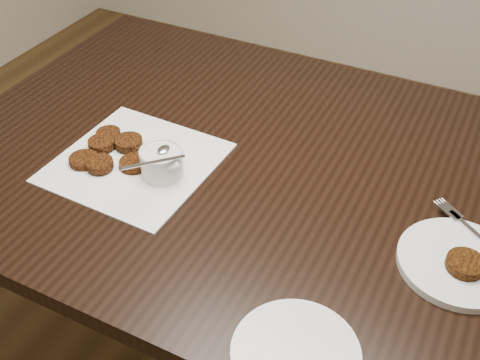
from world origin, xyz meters
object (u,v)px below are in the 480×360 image
plate_with_patty (459,259)px  plate_empty (296,354)px  napkin (136,162)px  sauce_ramekin (160,150)px  table (277,284)px

plate_with_patty → plate_empty: plate_with_patty is taller
napkin → plate_empty: (0.49, -0.29, 0.00)m
napkin → sauce_ramekin: sauce_ramekin is taller
table → napkin: (-0.30, -0.12, 0.38)m
table → sauce_ramekin: (-0.22, -0.13, 0.44)m
napkin → plate_with_patty: 0.68m
table → napkin: napkin is taller
napkin → sauce_ramekin: bearing=-6.3°
sauce_ramekin → plate_with_patty: sauce_ramekin is taller
sauce_ramekin → plate_with_patty: (0.60, 0.02, -0.05)m
sauce_ramekin → table: bearing=30.8°
napkin → plate_with_patty: plate_with_patty is taller
plate_with_patty → plate_empty: (-0.19, -0.30, -0.01)m
table → plate_with_patty: bearing=-16.0°
plate_with_patty → table: bearing=164.0°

